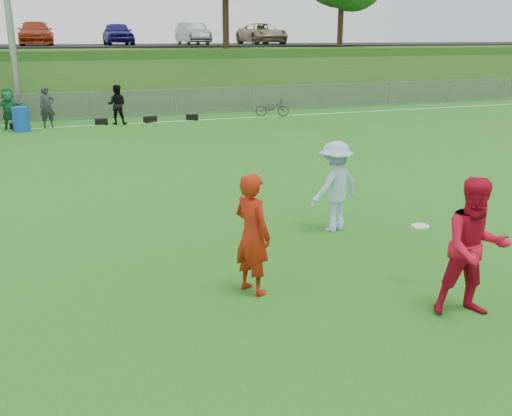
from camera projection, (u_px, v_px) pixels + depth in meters
name	position (u px, v px, depth m)	size (l,w,h in m)	color
ground	(208.00, 300.00, 8.32)	(120.00, 120.00, 0.00)	#286916
sideline_far	(95.00, 125.00, 24.48)	(60.00, 0.10, 0.01)	white
fence	(90.00, 105.00, 26.09)	(58.00, 0.06, 1.30)	gray
berm	(74.00, 72.00, 35.71)	(120.00, 18.00, 3.00)	#285818
parking_lot	(70.00, 46.00, 37.06)	(120.00, 12.00, 0.10)	black
car_row	(50.00, 33.00, 35.55)	(32.04, 5.18, 1.44)	silver
spectator_row	(22.00, 108.00, 23.30)	(7.98, 0.86, 1.69)	#B9130C
gear_bags	(118.00, 121.00, 24.86)	(8.01, 0.57, 0.26)	black
player_red_left	(252.00, 234.00, 8.36)	(0.67, 0.44, 1.83)	#A61D0B
player_red_center	(475.00, 248.00, 7.65)	(0.94, 0.74, 1.94)	red
player_blue	(335.00, 187.00, 11.08)	(1.15, 0.66, 1.78)	#A5C4E5
frisbee	(420.00, 226.00, 8.67)	(0.26, 0.26, 0.02)	silver
recycling_bin	(21.00, 119.00, 22.80)	(0.65, 0.65, 0.98)	#104AB6
bicycle	(272.00, 108.00, 27.05)	(0.55, 1.59, 0.83)	#2B2A2D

